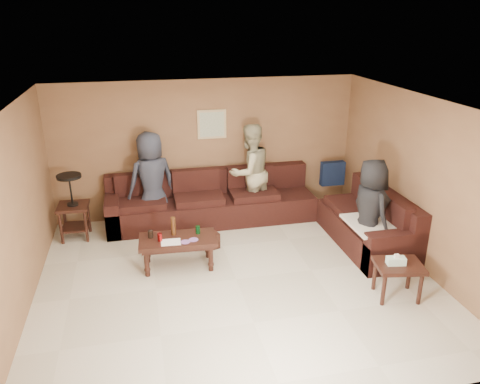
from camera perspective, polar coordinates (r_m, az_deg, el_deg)
The scene contains 10 objects.
room at distance 6.11m, azimuth -0.53°, elevation 2.81°, with size 5.60×5.50×2.50m.
sectional_sofa at distance 8.15m, azimuth 2.84°, elevation -2.46°, with size 4.65×2.90×0.97m.
coffee_table at distance 7.00m, azimuth -7.61°, elevation -6.09°, with size 1.16×0.62×0.75m.
end_table_left at distance 8.22m, azimuth -19.71°, elevation -1.55°, with size 0.51×0.51×1.12m.
side_table_right at distance 6.57m, azimuth 18.73°, elevation -8.82°, with size 0.68×0.59×0.64m.
waste_bin at distance 7.61m, azimuth -3.52°, elevation -5.89°, with size 0.22×0.22×0.26m, color black.
wall_art at distance 8.46m, azimuth -3.45°, elevation 8.24°, with size 0.52×0.04×0.52m.
person_left at distance 8.21m, azimuth -10.71°, elevation 1.37°, with size 0.84×0.55×1.72m, color #2A2E3A.
person_middle at distance 8.44m, azimuth 1.21°, elevation 2.45°, with size 0.85×0.67×1.76m, color tan.
person_right at distance 7.29m, azimuth 15.56°, elevation -2.16°, with size 0.78×0.51×1.60m, color black.
Camera 1 is at (-1.22, -5.67, 3.58)m, focal length 35.00 mm.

